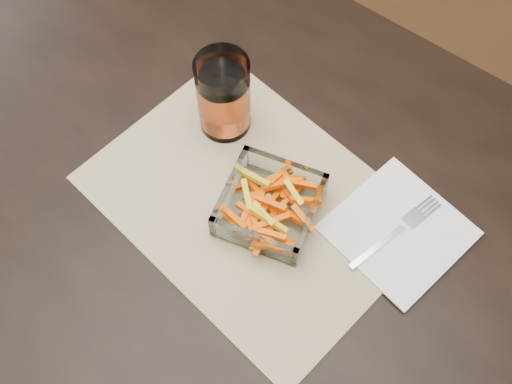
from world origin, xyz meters
TOP-DOWN VIEW (x-y plane):
  - dining_table at (0.00, 0.00)m, footprint 1.60×0.90m
  - placemat at (0.11, 0.03)m, footprint 0.49×0.39m
  - glass_bowl at (0.14, 0.03)m, footprint 0.16×0.16m
  - tumbler at (-0.01, 0.11)m, footprint 0.08×0.08m
  - napkin at (0.30, 0.12)m, footprint 0.20×0.20m
  - fork at (0.30, 0.11)m, footprint 0.06×0.17m

SIDE VIEW (x-z plane):
  - dining_table at x=0.00m, z-range 0.29..1.04m
  - placemat at x=0.11m, z-range 0.75..0.75m
  - napkin at x=0.30m, z-range 0.75..0.76m
  - fork at x=0.30m, z-range 0.76..0.76m
  - glass_bowl at x=0.14m, z-range 0.75..0.80m
  - tumbler at x=-0.01m, z-range 0.75..0.89m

